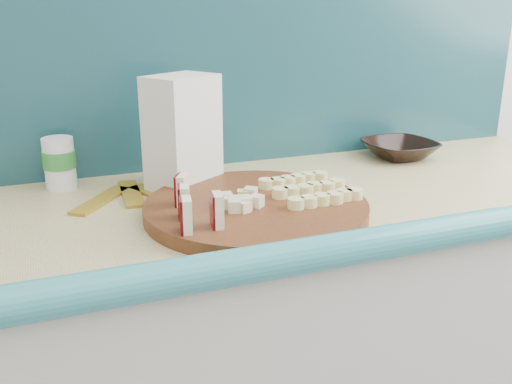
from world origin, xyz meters
name	(u,v)px	position (x,y,z in m)	size (l,w,h in m)	color
backsplash	(130,67)	(0.10, 1.79, 1.16)	(2.20, 0.02, 0.50)	teal
cutting_board	(256,208)	(0.26, 1.40, 0.92)	(0.43, 0.43, 0.03)	#45240E
apple_wedges	(192,204)	(0.12, 1.35, 0.97)	(0.08, 0.17, 0.06)	#F0E5C0
apple_chunks	(243,199)	(0.23, 1.40, 0.95)	(0.07, 0.07, 0.02)	#EFE5BF
banana_slices	(309,189)	(0.38, 1.41, 0.95)	(0.17, 0.17, 0.02)	#F5EC95
brown_bowl	(400,149)	(0.77, 1.67, 0.93)	(0.19, 0.19, 0.05)	black
flour_bag	(183,134)	(0.17, 1.61, 1.03)	(0.14, 0.10, 0.25)	white
canister	(59,162)	(-0.08, 1.71, 0.97)	(0.07, 0.07, 0.11)	white
banana_peel	(131,196)	(0.05, 1.59, 0.91)	(0.25, 0.21, 0.01)	gold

